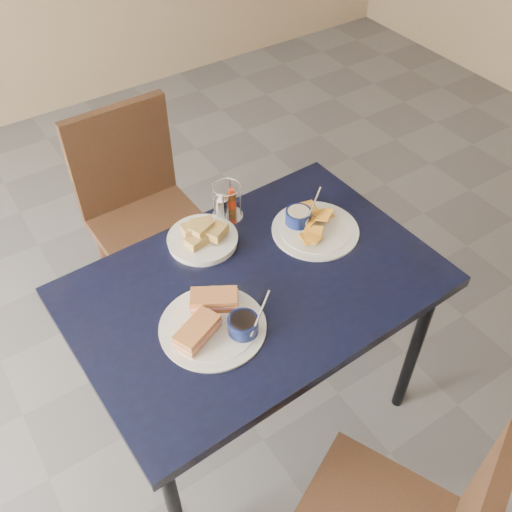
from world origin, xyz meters
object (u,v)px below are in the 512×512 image
sandwich_plate (215,321)px  plantain_plate (310,225)px  dining_table (255,298)px  chair_far (139,201)px  bread_basket (203,237)px  condiment_caddy (226,205)px

sandwich_plate → plantain_plate: 0.52m
dining_table → sandwich_plate: size_ratio=3.64×
dining_table → plantain_plate: (0.30, 0.11, 0.09)m
chair_far → sandwich_plate: bearing=-99.1°
chair_far → plantain_plate: chair_far is taller
bread_basket → dining_table: bearing=-80.0°
sandwich_plate → condiment_caddy: size_ratio=2.37×
dining_table → chair_far: size_ratio=1.26×
plantain_plate → condiment_caddy: size_ratio=2.21×
plantain_plate → dining_table: bearing=-160.4°
chair_far → bread_basket: 0.62m
dining_table → condiment_caddy: size_ratio=8.63×
dining_table → bread_basket: (-0.04, 0.25, 0.10)m
bread_basket → condiment_caddy: bearing=27.0°
dining_table → chair_far: chair_far is taller
dining_table → bread_basket: bread_basket is taller
sandwich_plate → plantain_plate: bearing=20.7°
chair_far → plantain_plate: size_ratio=3.11×
chair_far → condiment_caddy: 0.59m
sandwich_plate → chair_far: bearing=80.9°
condiment_caddy → dining_table: bearing=-105.6°
bread_basket → condiment_caddy: size_ratio=1.72×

